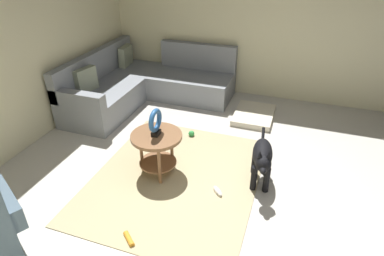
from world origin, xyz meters
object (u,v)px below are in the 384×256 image
at_px(side_table, 157,144).
at_px(dog_bed_mat, 254,115).
at_px(sectional_couch, 144,85).
at_px(dog_toy_rope, 129,239).
at_px(torus_sculpture, 155,122).
at_px(dog_toy_ball, 191,134).
at_px(dog_toy_bone, 218,191).
at_px(dog, 262,157).

relative_size(side_table, dog_bed_mat, 0.75).
distance_m(sectional_couch, side_table, 2.10).
bearing_deg(dog_toy_rope, side_table, 8.97).
bearing_deg(dog_bed_mat, torus_sculpture, 154.25).
relative_size(dog_bed_mat, dog_toy_rope, 4.50).
xyz_separation_m(sectional_couch, dog_bed_mat, (-0.01, -1.94, -0.24)).
height_order(torus_sculpture, dog_toy_rope, torus_sculpture).
height_order(dog_toy_ball, dog_toy_bone, dog_toy_ball).
distance_m(sectional_couch, torus_sculpture, 2.14).
distance_m(sectional_couch, dog_toy_rope, 3.13).
relative_size(dog_toy_rope, dog_toy_bone, 0.99).
xyz_separation_m(dog_bed_mat, dog_toy_rope, (-2.85, 0.70, -0.02)).
height_order(side_table, torus_sculpture, torus_sculpture).
distance_m(torus_sculpture, dog_toy_rope, 1.27).
xyz_separation_m(dog_toy_ball, dog_toy_rope, (-1.98, -0.06, -0.02)).
bearing_deg(torus_sculpture, dog_bed_mat, -25.75).
bearing_deg(dog_toy_bone, dog_toy_ball, 32.82).
relative_size(dog, dog_toy_bone, 4.70).
distance_m(sectional_couch, dog_toy_bone, 2.70).
bearing_deg(dog_toy_ball, dog_bed_mat, -41.13).
distance_m(side_table, dog_toy_rope, 1.14).
bearing_deg(dog_toy_ball, sectional_couch, 53.55).
distance_m(sectional_couch, dog_bed_mat, 1.96).
bearing_deg(dog_toy_ball, dog, -124.06).
relative_size(torus_sculpture, dog_bed_mat, 0.41).
bearing_deg(side_table, dog, -81.39).
bearing_deg(dog_toy_bone, side_table, 80.36).
height_order(dog_bed_mat, dog, dog).
xyz_separation_m(torus_sculpture, dog_toy_ball, (0.92, -0.11, -0.67)).
xyz_separation_m(dog_bed_mat, dog_toy_bone, (-1.93, 0.08, -0.01)).
bearing_deg(dog_toy_rope, sectional_couch, 23.53).
xyz_separation_m(dog, dog_toy_bone, (-0.32, 0.42, -0.35)).
distance_m(side_table, dog_toy_bone, 0.89).
bearing_deg(dog_toy_rope, dog_toy_ball, 1.76).
bearing_deg(dog, dog_toy_bone, 29.06).
relative_size(sectional_couch, dog_toy_bone, 12.50).
xyz_separation_m(sectional_couch, torus_sculpture, (-1.80, -1.08, 0.42)).
bearing_deg(sectional_couch, side_table, -149.09).
relative_size(torus_sculpture, dog_toy_bone, 1.81).
bearing_deg(sectional_couch, dog_toy_ball, -126.45).
distance_m(torus_sculpture, dog_toy_bone, 1.05).
distance_m(side_table, dog_toy_ball, 1.00).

